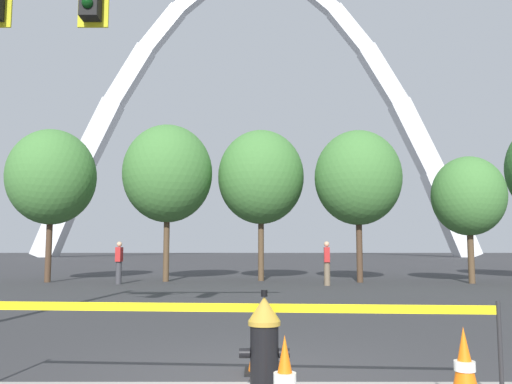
# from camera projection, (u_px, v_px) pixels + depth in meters

# --- Properties ---
(ground_plane) EXTENTS (240.00, 240.00, 0.00)m
(ground_plane) POSITION_uv_depth(u_px,v_px,m) (255.00, 382.00, 5.37)
(ground_plane) COLOR #333335
(fire_hydrant) EXTENTS (0.46, 0.48, 0.99)m
(fire_hydrant) POSITION_uv_depth(u_px,v_px,m) (263.00, 348.00, 4.76)
(fire_hydrant) COLOR black
(fire_hydrant) RESTS_ON ground
(caution_tape_barrier) EXTENTS (4.95, 0.42, 0.90)m
(caution_tape_barrier) POSITION_uv_depth(u_px,v_px,m) (226.00, 330.00, 4.86)
(caution_tape_barrier) COLOR #232326
(caution_tape_barrier) RESTS_ON ground
(traffic_cone_by_hydrant) EXTENTS (0.36, 0.36, 0.73)m
(traffic_cone_by_hydrant) POSITION_uv_depth(u_px,v_px,m) (463.00, 373.00, 4.27)
(traffic_cone_by_hydrant) COLOR black
(traffic_cone_by_hydrant) RESTS_ON ground
(traffic_cone_mid_sidewalk) EXTENTS (0.36, 0.36, 0.73)m
(traffic_cone_mid_sidewalk) POSITION_uv_depth(u_px,v_px,m) (259.00, 340.00, 5.79)
(traffic_cone_mid_sidewalk) COLOR black
(traffic_cone_mid_sidewalk) RESTS_ON ground
(monument_arch) EXTENTS (61.63, 2.98, 42.91)m
(monument_arch) POSITION_uv_depth(u_px,v_px,m) (255.00, 122.00, 73.97)
(monument_arch) COLOR silver
(monument_arch) RESTS_ON ground
(tree_far_left) EXTENTS (3.50, 3.50, 6.13)m
(tree_far_left) POSITION_uv_depth(u_px,v_px,m) (50.00, 177.00, 20.98)
(tree_far_left) COLOR #473323
(tree_far_left) RESTS_ON ground
(tree_left_mid) EXTENTS (3.67, 3.67, 6.43)m
(tree_left_mid) POSITION_uv_depth(u_px,v_px,m) (166.00, 174.00, 21.47)
(tree_left_mid) COLOR brown
(tree_left_mid) RESTS_ON ground
(tree_center_left) EXTENTS (3.60, 3.60, 6.30)m
(tree_center_left) POSITION_uv_depth(u_px,v_px,m) (259.00, 177.00, 21.90)
(tree_center_left) COLOR brown
(tree_center_left) RESTS_ON ground
(tree_center_right) EXTENTS (3.47, 3.47, 6.07)m
(tree_center_right) POSITION_uv_depth(u_px,v_px,m) (356.00, 178.00, 20.94)
(tree_center_right) COLOR #473323
(tree_center_right) RESTS_ON ground
(tree_right_mid) EXTENTS (2.81, 2.81, 4.91)m
(tree_right_mid) POSITION_uv_depth(u_px,v_px,m) (467.00, 196.00, 20.29)
(tree_right_mid) COLOR brown
(tree_right_mid) RESTS_ON ground
(pedestrian_walking_left) EXTENTS (0.22, 0.35, 1.59)m
(pedestrian_walking_left) POSITION_uv_depth(u_px,v_px,m) (325.00, 263.00, 18.88)
(pedestrian_walking_left) COLOR brown
(pedestrian_walking_left) RESTS_ON ground
(pedestrian_standing_center) EXTENTS (0.22, 0.35, 1.59)m
(pedestrian_standing_center) POSITION_uv_depth(u_px,v_px,m) (117.00, 262.00, 19.55)
(pedestrian_standing_center) COLOR #38383D
(pedestrian_standing_center) RESTS_ON ground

